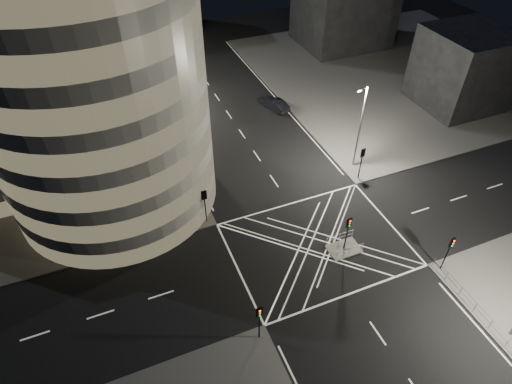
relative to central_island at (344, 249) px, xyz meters
name	(u,v)px	position (x,y,z in m)	size (l,w,h in m)	color
ground	(317,244)	(-2.00, 1.50, -0.07)	(120.00, 120.00, 0.00)	black
sidewalk_far_right	(398,71)	(27.00, 28.50, 0.00)	(42.00, 42.00, 0.15)	#5A5755
central_island	(344,249)	(0.00, 0.00, 0.00)	(3.00, 2.00, 0.15)	slate
office_tower_curved	(33,74)	(-22.74, 20.24, 12.58)	(30.00, 29.00, 27.20)	#9A9892
office_block_rear	(23,11)	(-24.00, 43.50, 11.07)	(24.00, 16.00, 22.00)	#9A9892
building_right_near	(463,69)	(28.00, 17.50, 5.08)	(10.00, 10.00, 10.00)	black
tree_a	(179,180)	(-12.50, 10.50, 4.28)	(4.88, 4.88, 7.01)	black
tree_b	(164,141)	(-12.50, 16.50, 4.84)	(4.08, 4.08, 7.13)	black
tree_c	(152,115)	(-12.50, 22.50, 4.63)	(4.58, 4.58, 7.19)	black
tree_d	(141,87)	(-12.50, 28.50, 5.16)	(5.71, 5.71, 8.38)	black
tree_e	(134,74)	(-12.50, 34.50, 4.06)	(4.53, 4.53, 6.60)	black
traffic_signal_fl	(205,200)	(-10.80, 8.30, 2.84)	(0.55, 0.22, 4.00)	black
traffic_signal_nl	(259,317)	(-10.80, -5.30, 2.84)	(0.55, 0.22, 4.00)	black
traffic_signal_fr	(362,158)	(6.80, 8.30, 2.84)	(0.55, 0.22, 4.00)	black
traffic_signal_nr	(450,248)	(6.80, -5.30, 2.84)	(0.55, 0.22, 4.00)	black
traffic_signal_island	(348,228)	(0.00, 0.00, 2.84)	(0.55, 0.22, 4.00)	black
street_lamp_left_near	(181,150)	(-11.44, 13.50, 5.47)	(1.25, 0.25, 10.00)	slate
street_lamp_left_far	(145,73)	(-11.44, 31.50, 5.47)	(1.25, 0.25, 10.00)	slate
street_lamp_right_far	(360,126)	(7.44, 10.50, 5.47)	(1.25, 0.25, 10.00)	slate
railing_near_right	(483,315)	(6.30, -10.65, 0.62)	(0.06, 11.70, 1.10)	slate
railing_island_south	(350,251)	(0.00, -0.90, 0.62)	(2.80, 0.06, 1.10)	slate
railing_island_north	(340,238)	(0.00, 0.90, 0.62)	(2.80, 0.06, 1.10)	slate
sedan	(275,104)	(4.38, 25.49, 0.67)	(1.57, 4.51, 1.49)	black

